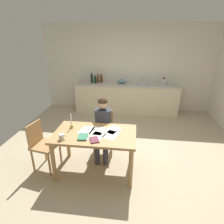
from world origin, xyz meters
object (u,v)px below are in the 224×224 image
at_px(person_seated, 103,124).
at_px(stovetop_kettle, 164,81).
at_px(mixing_bowl, 122,81).
at_px(coffee_mug, 62,137).
at_px(wine_glass_back_left, 122,79).
at_px(bottle_vinegar, 95,80).
at_px(bottle_sauce, 101,79).
at_px(bottle_wine_red, 98,79).
at_px(chair_at_table, 104,130).
at_px(chair_side_empty, 42,144).
at_px(bottle_oil, 92,78).
at_px(book_cookery, 94,140).
at_px(sink_unit, 142,83).
at_px(wine_glass_near_sink, 129,79).
at_px(dining_table, 95,139).
at_px(wine_glass_by_kettle, 125,79).
at_px(candlestick, 72,124).
at_px(book_magazine, 83,137).

distance_m(person_seated, stovetop_kettle, 2.76).
bearing_deg(person_seated, mixing_bowl, 85.87).
distance_m(coffee_mug, mixing_bowl, 3.25).
bearing_deg(mixing_bowl, wine_glass_back_left, 95.14).
xyz_separation_m(bottle_vinegar, bottle_sauce, (0.17, 0.12, 0.01)).
xyz_separation_m(person_seated, bottle_wine_red, (-0.55, 2.38, 0.34)).
relative_size(chair_at_table, chair_side_empty, 0.97).
relative_size(stovetop_kettle, wine_glass_back_left, 1.43).
distance_m(bottle_oil, bottle_vinegar, 0.12).
relative_size(book_cookery, bottle_wine_red, 0.68).
distance_m(coffee_mug, sink_unit, 3.38).
distance_m(bottle_vinegar, wine_glass_back_left, 0.81).
height_order(person_seated, bottle_vinegar, person_seated).
height_order(chair_side_empty, wine_glass_near_sink, wine_glass_near_sink).
distance_m(coffee_mug, wine_glass_back_left, 3.34).
distance_m(dining_table, wine_glass_by_kettle, 3.04).
height_order(dining_table, person_seated, person_seated).
height_order(chair_side_empty, stovetop_kettle, stovetop_kettle).
xyz_separation_m(person_seated, bottle_oil, (-0.74, 2.36, 0.35)).
xyz_separation_m(candlestick, sink_unit, (1.27, 2.71, 0.11)).
distance_m(person_seated, bottle_sauce, 2.51).
bearing_deg(stovetop_kettle, chair_side_empty, -129.47).
bearing_deg(book_magazine, book_cookery, -23.72).
xyz_separation_m(chair_side_empty, book_cookery, (0.98, -0.19, 0.26)).
distance_m(person_seated, bottle_oil, 2.50).
bearing_deg(stovetop_kettle, dining_table, -116.78).
bearing_deg(person_seated, stovetop_kettle, 59.43).
xyz_separation_m(bottle_oil, bottle_wine_red, (0.19, 0.01, -0.01)).
height_order(book_cookery, stovetop_kettle, stovetop_kettle).
distance_m(candlestick, stovetop_kettle, 3.30).
distance_m(book_cookery, wine_glass_by_kettle, 3.26).
distance_m(dining_table, book_magazine, 0.26).
bearing_deg(coffee_mug, bottle_wine_red, 90.65).
bearing_deg(coffee_mug, stovetop_kettle, 58.52).
height_order(chair_at_table, wine_glass_back_left, wine_glass_back_left).
xyz_separation_m(dining_table, bottle_wine_red, (-0.50, 2.87, 0.38)).
bearing_deg(dining_table, chair_at_table, 86.62).
relative_size(dining_table, book_magazine, 6.45).
distance_m(wine_glass_by_kettle, wine_glass_back_left, 0.11).
relative_size(dining_table, bottle_sauce, 5.23).
bearing_deg(dining_table, wine_glass_back_left, 85.96).
height_order(chair_side_empty, bottle_wine_red, bottle_wine_red).
height_order(candlestick, bottle_sauce, bottle_sauce).
bearing_deg(bottle_sauce, wine_glass_by_kettle, 5.45).
xyz_separation_m(bottle_oil, wine_glass_back_left, (0.91, 0.15, -0.02)).
bearing_deg(candlestick, person_seated, 35.39).
relative_size(bottle_vinegar, bottle_wine_red, 0.87).
bearing_deg(coffee_mug, candlestick, 86.68).
height_order(person_seated, wine_glass_back_left, person_seated).
relative_size(dining_table, wine_glass_back_left, 8.86).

